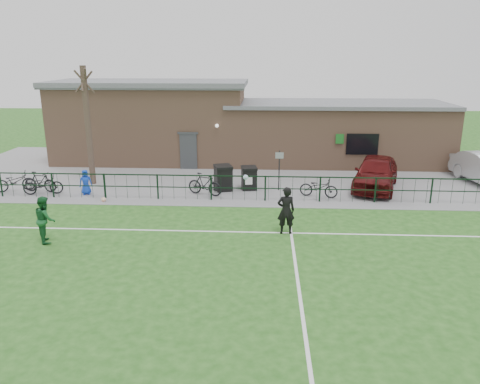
# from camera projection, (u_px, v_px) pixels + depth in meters

# --- Properties ---
(ground) EXTENTS (90.00, 90.00, 0.00)m
(ground) POSITION_uv_depth(u_px,v_px,m) (231.00, 281.00, 14.03)
(ground) COLOR #1F5017
(ground) RESTS_ON ground
(paving_strip) EXTENTS (34.00, 13.00, 0.02)m
(paving_strip) POSITION_uv_depth(u_px,v_px,m) (248.00, 172.00, 26.95)
(paving_strip) COLOR slate
(paving_strip) RESTS_ON ground
(pitch_line_touch) EXTENTS (28.00, 0.10, 0.01)m
(pitch_line_touch) POSITION_uv_depth(u_px,v_px,m) (243.00, 202.00, 21.49)
(pitch_line_touch) COLOR white
(pitch_line_touch) RESTS_ON ground
(pitch_line_mid) EXTENTS (28.00, 0.10, 0.01)m
(pitch_line_mid) POSITION_uv_depth(u_px,v_px,m) (239.00, 232.00, 17.86)
(pitch_line_mid) COLOR white
(pitch_line_mid) RESTS_ON ground
(pitch_line_perp) EXTENTS (0.10, 16.00, 0.01)m
(pitch_line_perp) POSITION_uv_depth(u_px,v_px,m) (298.00, 282.00, 13.92)
(pitch_line_perp) COLOR white
(pitch_line_perp) RESTS_ON ground
(perimeter_fence) EXTENTS (28.00, 0.10, 1.20)m
(perimeter_fence) POSITION_uv_depth(u_px,v_px,m) (244.00, 188.00, 21.52)
(perimeter_fence) COLOR black
(perimeter_fence) RESTS_ON ground
(bare_tree) EXTENTS (0.30, 0.30, 6.00)m
(bare_tree) POSITION_uv_depth(u_px,v_px,m) (88.00, 127.00, 23.64)
(bare_tree) COLOR #403027
(bare_tree) RESTS_ON ground
(wheelie_bin_left) EXTENTS (0.82, 0.90, 1.06)m
(wheelie_bin_left) POSITION_uv_depth(u_px,v_px,m) (249.00, 179.00, 23.32)
(wheelie_bin_left) COLOR black
(wheelie_bin_left) RESTS_ON paving_strip
(wheelie_bin_right) EXTENTS (1.00, 1.07, 1.17)m
(wheelie_bin_right) POSITION_uv_depth(u_px,v_px,m) (223.00, 179.00, 23.15)
(wheelie_bin_right) COLOR black
(wheelie_bin_right) RESTS_ON paving_strip
(sign_post) EXTENTS (0.08, 0.08, 2.00)m
(sign_post) POSITION_uv_depth(u_px,v_px,m) (279.00, 170.00, 23.03)
(sign_post) COLOR black
(sign_post) RESTS_ON paving_strip
(car_maroon) EXTENTS (3.34, 5.19, 1.64)m
(car_maroon) POSITION_uv_depth(u_px,v_px,m) (376.00, 172.00, 23.36)
(car_maroon) COLOR #4F0E0E
(car_maroon) RESTS_ON paving_strip
(bicycle_a) EXTENTS (1.97, 1.33, 0.98)m
(bicycle_a) POSITION_uv_depth(u_px,v_px,m) (15.00, 181.00, 22.99)
(bicycle_a) COLOR black
(bicycle_a) RESTS_ON paving_strip
(bicycle_b) EXTENTS (1.73, 0.67, 1.01)m
(bicycle_b) POSITION_uv_depth(u_px,v_px,m) (40.00, 182.00, 22.86)
(bicycle_b) COLOR black
(bicycle_b) RESTS_ON paving_strip
(bicycle_c) EXTENTS (1.94, 1.04, 0.97)m
(bicycle_c) POSITION_uv_depth(u_px,v_px,m) (43.00, 184.00, 22.48)
(bicycle_c) COLOR black
(bicycle_c) RESTS_ON paving_strip
(bicycle_d) EXTENTS (1.85, 1.14, 1.08)m
(bicycle_d) POSITION_uv_depth(u_px,v_px,m) (205.00, 184.00, 22.33)
(bicycle_d) COLOR black
(bicycle_d) RESTS_ON paving_strip
(bicycle_e) EXTENTS (1.89, 1.08, 0.94)m
(bicycle_e) POSITION_uv_depth(u_px,v_px,m) (319.00, 187.00, 22.05)
(bicycle_e) COLOR black
(bicycle_e) RESTS_ON paving_strip
(spectator_child) EXTENTS (0.69, 0.58, 1.20)m
(spectator_child) POSITION_uv_depth(u_px,v_px,m) (86.00, 182.00, 22.44)
(spectator_child) COLOR #143DBF
(spectator_child) RESTS_ON paving_strip
(goalkeeper_kick) EXTENTS (2.09, 3.16, 1.83)m
(goalkeeper_kick) POSITION_uv_depth(u_px,v_px,m) (285.00, 210.00, 17.52)
(goalkeeper_kick) COLOR black
(goalkeeper_kick) RESTS_ON ground
(outfield_player) EXTENTS (0.97, 1.04, 1.70)m
(outfield_player) POSITION_uv_depth(u_px,v_px,m) (45.00, 219.00, 16.74)
(outfield_player) COLOR #185629
(outfield_player) RESTS_ON ground
(ball_ground) EXTENTS (0.21, 0.21, 0.21)m
(ball_ground) POSITION_uv_depth(u_px,v_px,m) (104.00, 200.00, 21.48)
(ball_ground) COLOR white
(ball_ground) RESTS_ON ground
(clubhouse) EXTENTS (24.25, 5.40, 4.96)m
(clubhouse) POSITION_uv_depth(u_px,v_px,m) (236.00, 126.00, 29.24)
(clubhouse) COLOR #9C7257
(clubhouse) RESTS_ON ground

